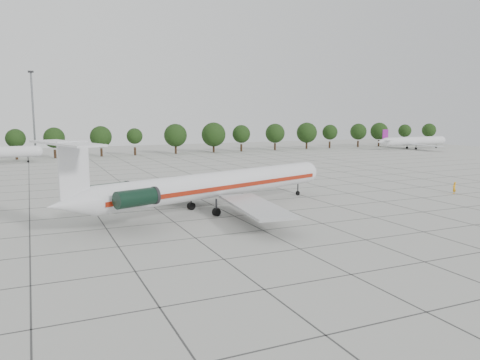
{
  "coord_description": "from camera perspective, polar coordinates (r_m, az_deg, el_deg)",
  "views": [
    {
      "loc": [
        -31.39,
        -61.8,
        13.11
      ],
      "look_at": [
        -3.94,
        -0.71,
        3.5
      ],
      "focal_mm": 35.0,
      "sensor_mm": 36.0,
      "label": 1
    }
  ],
  "objects": [
    {
      "name": "main_airliner",
      "position": [
        62.05,
        -4.05,
        -0.66
      ],
      "size": [
        42.51,
        32.4,
        10.22
      ],
      "rotation": [
        0.0,
        0.0,
        0.33
      ],
      "color": "silver",
      "rests_on": "ground"
    },
    {
      "name": "tree_line",
      "position": [
        148.29,
        -16.6,
        5.07
      ],
      "size": [
        249.86,
        8.44,
        10.22
      ],
      "color": "#332114",
      "rests_on": "ground"
    },
    {
      "name": "floodlight_mast",
      "position": [
        153.82,
        -23.92,
        7.91
      ],
      "size": [
        1.6,
        1.6,
        25.45
      ],
      "color": "slate",
      "rests_on": "ground"
    },
    {
      "name": "ground",
      "position": [
        70.55,
        2.68,
        -2.55
      ],
      "size": [
        260.0,
        260.0,
        0.0
      ],
      "primitive_type": "plane",
      "color": "#AEAEA6",
      "rests_on": "ground"
    },
    {
      "name": "apron_joints",
      "position": [
        84.0,
        -1.94,
        -0.81
      ],
      "size": [
        170.0,
        170.0,
        0.02
      ],
      "primitive_type": "cube",
      "color": "#383838",
      "rests_on": "ground"
    },
    {
      "name": "bg_airliner_e",
      "position": [
        183.07,
        20.39,
        4.46
      ],
      "size": [
        28.24,
        27.2,
        7.4
      ],
      "color": "silver",
      "rests_on": "ground"
    },
    {
      "name": "ground_crew",
      "position": [
        83.98,
        24.66,
        -0.89
      ],
      "size": [
        0.79,
        0.59,
        1.97
      ],
      "primitive_type": "imported",
      "rotation": [
        0.0,
        0.0,
        3.33
      ],
      "color": "orange",
      "rests_on": "ground"
    }
  ]
}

